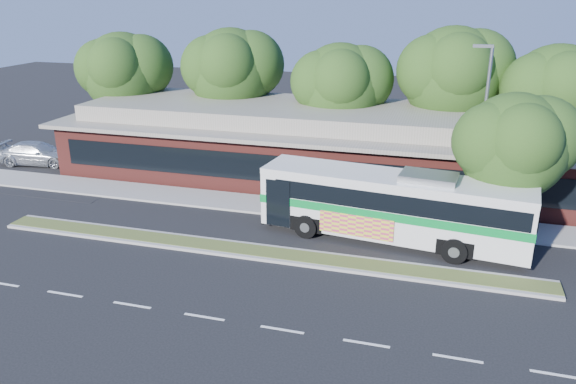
{
  "coord_description": "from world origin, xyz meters",
  "views": [
    {
      "loc": [
        7.92,
        -21.36,
        11.34
      ],
      "look_at": [
        0.74,
        3.62,
        2.0
      ],
      "focal_mm": 35.0,
      "sensor_mm": 36.0,
      "label": 1
    }
  ],
  "objects_px": {
    "sedan": "(37,153)",
    "sidewalk_tree": "(522,144)",
    "lamp_post": "(481,135)",
    "transit_bus": "(394,202)"
  },
  "relations": [
    {
      "from": "sedan",
      "to": "sidewalk_tree",
      "type": "xyz_separation_m",
      "value": [
        30.36,
        -3.9,
        3.9
      ]
    },
    {
      "from": "lamp_post",
      "to": "transit_bus",
      "type": "height_order",
      "value": "lamp_post"
    },
    {
      "from": "sidewalk_tree",
      "to": "lamp_post",
      "type": "bearing_deg",
      "value": 173.43
    },
    {
      "from": "sidewalk_tree",
      "to": "transit_bus",
      "type": "bearing_deg",
      "value": -159.69
    },
    {
      "from": "transit_bus",
      "to": "sidewalk_tree",
      "type": "xyz_separation_m",
      "value": [
        5.47,
        2.02,
        2.71
      ]
    },
    {
      "from": "lamp_post",
      "to": "sidewalk_tree",
      "type": "relative_size",
      "value": 1.29
    },
    {
      "from": "lamp_post",
      "to": "sidewalk_tree",
      "type": "height_order",
      "value": "lamp_post"
    },
    {
      "from": "sidewalk_tree",
      "to": "sedan",
      "type": "bearing_deg",
      "value": 172.69
    },
    {
      "from": "transit_bus",
      "to": "sidewalk_tree",
      "type": "bearing_deg",
      "value": 27.17
    },
    {
      "from": "lamp_post",
      "to": "sidewalk_tree",
      "type": "xyz_separation_m",
      "value": [
        1.8,
        -0.21,
        -0.23
      ]
    }
  ]
}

